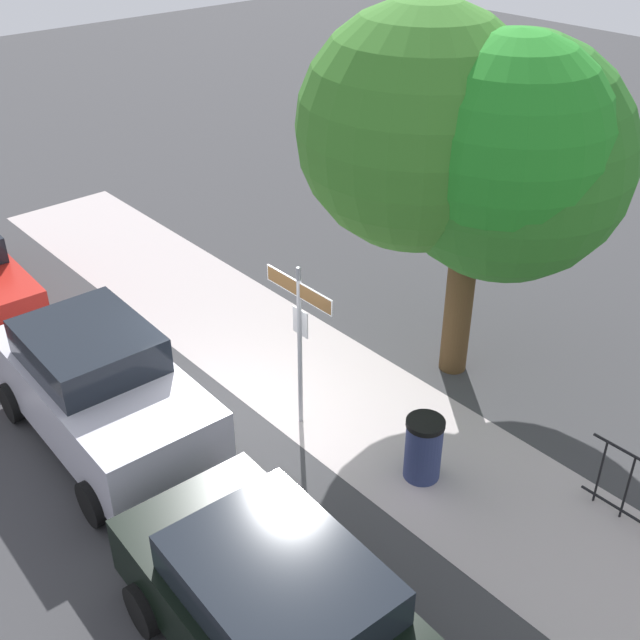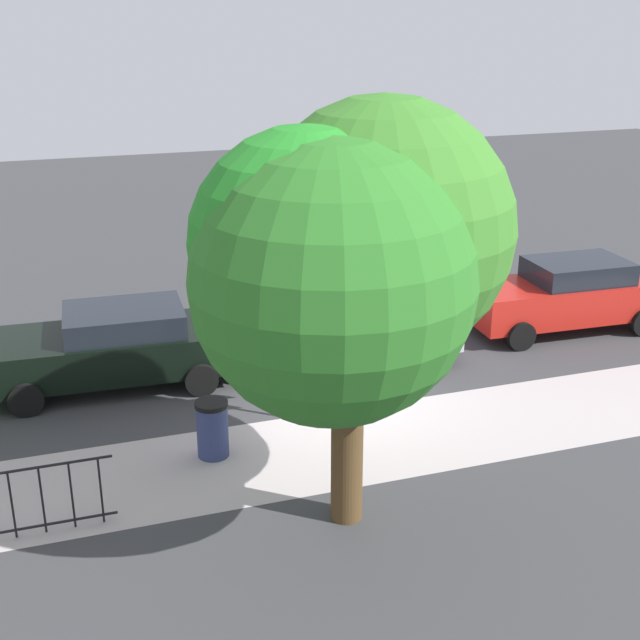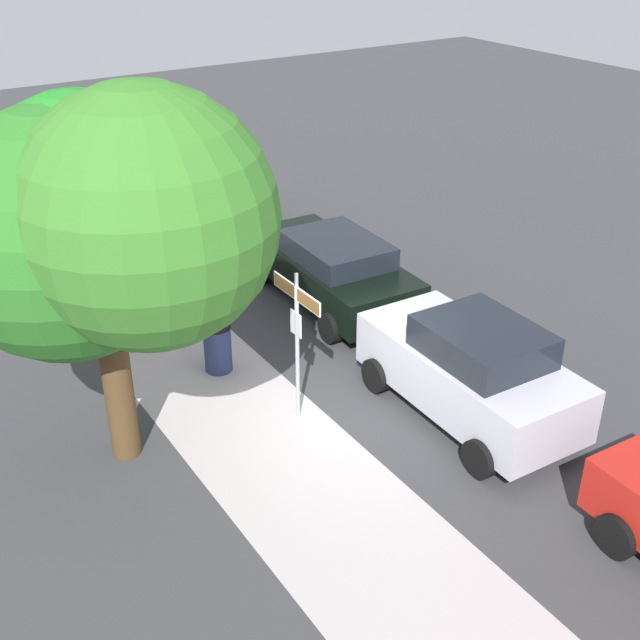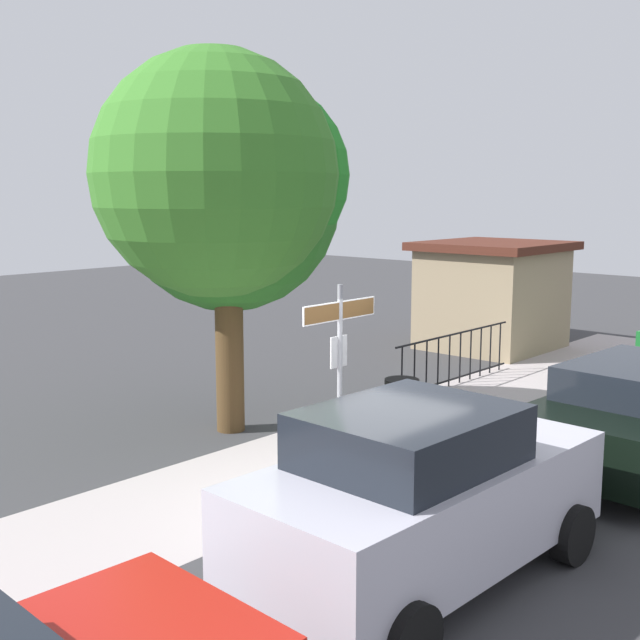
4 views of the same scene
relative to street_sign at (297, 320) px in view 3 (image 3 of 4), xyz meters
The scene contains 9 objects.
ground_plane 1.97m from the street_sign, 140.82° to the right, with size 60.00×60.00×0.00m, color #38383A.
sidewalk_strip 2.56m from the street_sign, 30.80° to the left, with size 24.00×2.60×0.00m, color #AEA3A3.
street_sign is the anchor object (origin of this frame).
shade_tree 3.58m from the street_sign, 77.74° to the left, with size 4.68×4.53×5.97m.
car_silver 3.07m from the street_sign, 123.09° to the right, with size 4.17×2.14×1.83m.
car_black 4.51m from the street_sign, 41.04° to the right, with size 4.77×2.29×1.56m.
car_green 8.86m from the street_sign, 16.77° to the right, with size 4.59×2.22×2.04m.
iron_fence 6.22m from the street_sign, 18.18° to the left, with size 4.01×0.04×1.07m.
trash_bin 2.53m from the street_sign, 13.52° to the left, with size 0.55×0.55×0.98m.
Camera 3 is at (-9.31, 6.28, 8.01)m, focal length 44.68 mm.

